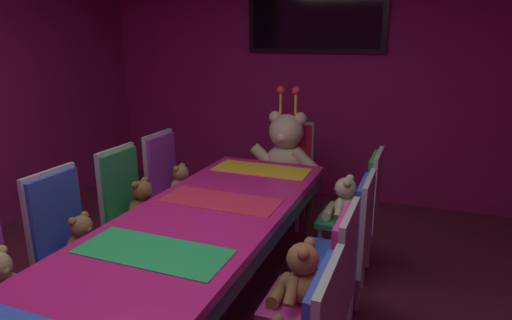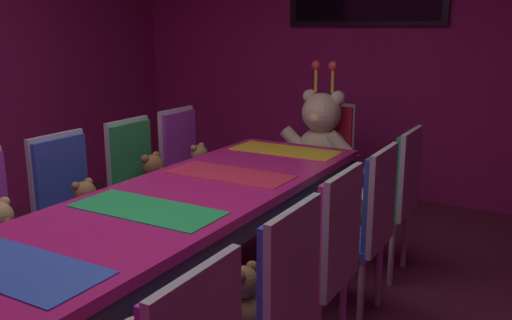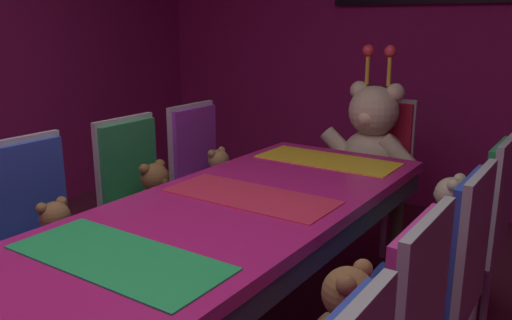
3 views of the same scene
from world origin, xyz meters
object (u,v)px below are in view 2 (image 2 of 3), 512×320
object	(u,v)px
throne_chair	(328,149)
banquet_table	(148,226)
chair_right_2	(274,302)
teddy_right_2	(242,300)
teddy_left_2	(1,233)
chair_left_4	(138,175)
king_teddy_bear	(320,136)
teddy_left_5	(200,163)
chair_left_5	(185,158)
teddy_left_3	(86,205)
chair_right_4	(367,217)
teddy_right_3	(297,244)
teddy_right_5	(374,185)
chair_left_3	(69,198)
chair_right_5	(396,188)
chair_right_3	(326,250)
teddy_left_4	(154,179)

from	to	relation	value
throne_chair	banquet_table	bearing A→B (deg)	-0.00
chair_right_2	throne_chair	bearing A→B (deg)	-71.89
teddy_right_2	teddy_left_2	bearing A→B (deg)	1.60
chair_left_4	king_teddy_bear	world-z (taller)	king_teddy_bear
chair_right_2	teddy_left_5	bearing A→B (deg)	-47.80
teddy_left_2	chair_left_5	bearing A→B (deg)	94.92
teddy_left_3	chair_right_4	size ratio (longest dim) A/B	0.29
chair_left_5	teddy_right_3	xyz separation A→B (m)	(1.53, -1.16, 0.00)
chair_left_5	teddy_left_2	bearing A→B (deg)	-85.08
chair_left_5	chair_right_2	world-z (taller)	same
teddy_left_3	king_teddy_bear	size ratio (longest dim) A/B	0.32
chair_left_5	king_teddy_bear	size ratio (longest dim) A/B	1.11
teddy_right_3	teddy_right_5	bearing A→B (deg)	-90.35
teddy_left_2	chair_left_3	world-z (taller)	chair_left_3
chair_left_3	chair_right_4	size ratio (longest dim) A/B	1.00
teddy_left_3	chair_right_5	bearing A→B (deg)	37.86
teddy_left_2	chair_right_5	size ratio (longest dim) A/B	0.33
teddy_right_2	king_teddy_bear	bearing A→B (deg)	-73.76
throne_chair	king_teddy_bear	bearing A→B (deg)	-0.00
chair_left_3	chair_left_4	distance (m)	0.62
teddy_left_3	chair_left_3	bearing A→B (deg)	-180.00
teddy_left_5	chair_right_3	world-z (taller)	chair_right_3
chair_left_4	teddy_right_3	xyz separation A→B (m)	(1.51, -0.59, 0.00)
teddy_left_5	chair_right_5	bearing A→B (deg)	0.10
teddy_left_3	teddy_left_5	size ratio (longest dim) A/B	1.01
chair_left_4	teddy_right_2	size ratio (longest dim) A/B	3.60
chair_right_4	teddy_left_2	bearing A→B (deg)	36.48
chair_right_5	chair_left_3	bearing A→B (deg)	35.41
banquet_table	throne_chair	distance (m)	2.31
teddy_left_3	throne_chair	world-z (taller)	throne_chair
chair_left_4	throne_chair	bearing A→B (deg)	59.86
chair_left_4	chair_right_3	world-z (taller)	same
chair_left_5	chair_right_4	xyz separation A→B (m)	(1.69, -0.61, 0.00)
teddy_right_5	chair_right_2	bearing A→B (deg)	95.39
chair_right_2	teddy_right_5	xyz separation A→B (m)	(-0.16, 1.72, -0.00)
teddy_left_4	king_teddy_bear	bearing A→B (deg)	61.47
teddy_left_4	king_teddy_bear	xyz separation A→B (m)	(0.69, 1.27, 0.15)
chair_left_5	chair_right_5	distance (m)	1.68
teddy_right_2	throne_chair	size ratio (longest dim) A/B	0.28
teddy_left_4	chair_left_5	size ratio (longest dim) A/B	0.33
chair_right_4	chair_left_3	bearing A→B (deg)	18.75
king_teddy_bear	throne_chair	bearing A→B (deg)	180.00
throne_chair	king_teddy_bear	size ratio (longest dim) A/B	1.11
banquet_table	teddy_right_5	distance (m)	1.60
teddy_left_3	chair_right_3	size ratio (longest dim) A/B	0.29
teddy_left_2	teddy_left_3	xyz separation A→B (m)	(0.00, 0.57, -0.01)
banquet_table	throne_chair	bearing A→B (deg)	90.00
teddy_right_3	chair_right_5	xyz separation A→B (m)	(0.15, 1.16, -0.00)
teddy_right_3	chair_right_4	distance (m)	0.57
throne_chair	teddy_left_2	bearing A→B (deg)	-14.93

